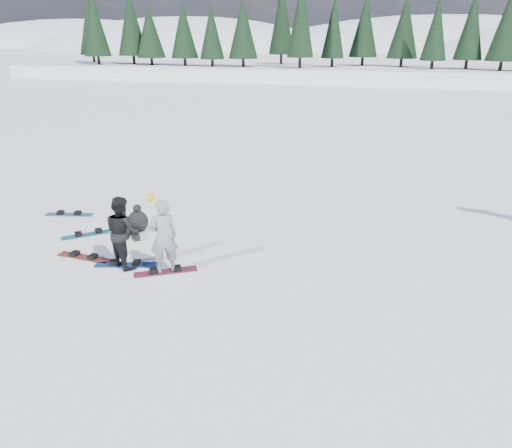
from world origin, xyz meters
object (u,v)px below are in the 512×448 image
(gear_bag, at_px, (120,222))
(snowboard_loose_a, at_px, (89,234))
(snowboard_loose_b, at_px, (84,257))
(snowboard_loose_c, at_px, (69,215))
(snowboarder_woman, at_px, (163,237))
(snowboarder_man, at_px, (122,232))
(seated_rider, at_px, (137,222))

(gear_bag, distance_m, snowboard_loose_a, 0.98)
(snowboard_loose_a, bearing_deg, snowboard_loose_b, -103.24)
(gear_bag, relative_size, snowboard_loose_c, 0.30)
(snowboard_loose_c, bearing_deg, snowboarder_woman, -44.50)
(snowboarder_woman, distance_m, gear_bag, 3.61)
(snowboarder_woman, xyz_separation_m, gear_bag, (-2.54, 2.45, -0.78))
(gear_bag, bearing_deg, snowboarder_man, -58.71)
(seated_rider, xyz_separation_m, snowboard_loose_b, (-0.52, -1.95, -0.30))
(gear_bag, xyz_separation_m, snowboard_loose_b, (0.18, -2.20, -0.14))
(snowboard_loose_c, bearing_deg, snowboard_loose_a, -52.79)
(snowboard_loose_c, bearing_deg, gear_bag, -26.00)
(snowboarder_woman, relative_size, seated_rider, 1.84)
(seated_rider, xyz_separation_m, gear_bag, (-0.70, 0.25, -0.17))
(snowboard_loose_b, bearing_deg, snowboarder_woman, -0.13)
(snowboard_loose_c, height_order, snowboard_loose_b, same)
(snowboarder_man, distance_m, seated_rider, 2.28)
(snowboarder_man, bearing_deg, snowboard_loose_c, -7.09)
(snowboarder_man, distance_m, gear_bag, 2.83)
(snowboarder_man, xyz_separation_m, snowboard_loose_b, (-1.24, 0.13, -0.88))
(snowboard_loose_c, bearing_deg, snowboard_loose_b, -62.14)
(snowboard_loose_b, bearing_deg, gear_bag, 100.32)
(snowboard_loose_c, distance_m, snowboard_loose_a, 2.01)
(snowboarder_man, bearing_deg, snowboarder_woman, -153.30)
(snowboard_loose_b, bearing_deg, snowboarder_man, -0.42)
(snowboarder_man, bearing_deg, gear_bag, -26.53)
(gear_bag, distance_m, snowboard_loose_c, 2.16)
(snowboarder_man, height_order, snowboard_loose_a, snowboarder_man)
(gear_bag, xyz_separation_m, snowboard_loose_c, (-2.08, 0.53, -0.14))
(snowboard_loose_a, bearing_deg, seated_rider, -17.90)
(snowboard_loose_c, relative_size, snowboard_loose_a, 1.00)
(snowboarder_woman, bearing_deg, seated_rider, -86.62)
(snowboarder_man, height_order, snowboard_loose_b, snowboarder_man)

